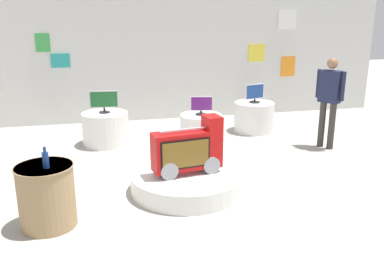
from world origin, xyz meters
name	(u,v)px	position (x,y,z in m)	size (l,w,h in m)	color
ground_plane	(197,192)	(0.00, 0.00, 0.00)	(30.00, 30.00, 0.00)	#B2ADA3
back_wall_display	(153,54)	(0.00, 4.45, 1.56)	(11.54, 0.13, 3.12)	silver
main_display_pedestal	(187,182)	(-0.12, 0.10, 0.14)	(1.63, 1.63, 0.27)	silver
novelty_firetruck_tv	(188,151)	(-0.10, 0.10, 0.60)	(1.03, 0.49, 0.82)	gray
display_pedestal_left_rear	(254,117)	(1.97, 2.88, 0.32)	(0.86, 0.86, 0.64)	silver
tv_on_left_rear	(255,93)	(1.97, 2.88, 0.85)	(0.46, 0.22, 0.40)	black
display_pedestal_center_rear	(106,129)	(-1.20, 2.63, 0.32)	(0.89, 0.89, 0.64)	silver
tv_on_center_rear	(104,100)	(-1.20, 2.63, 0.88)	(0.56, 0.20, 0.43)	black
display_pedestal_right_rear	(201,131)	(0.58, 2.06, 0.32)	(0.80, 0.80, 0.64)	silver
tv_on_right_rear	(201,105)	(0.58, 2.05, 0.83)	(0.42, 0.21, 0.35)	black
side_table_round	(47,196)	(-1.98, -0.54, 0.40)	(0.69, 0.69, 0.77)	#9E7F56
bottle_on_side_table	(46,159)	(-1.94, -0.61, 0.88)	(0.08, 0.08, 0.25)	navy
shopper_browsing_near_truck	(329,96)	(2.90, 1.48, 1.01)	(0.37, 0.49, 1.71)	#38332D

